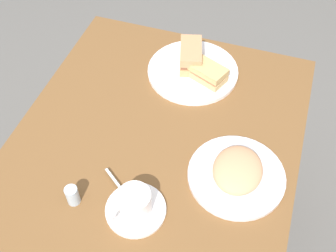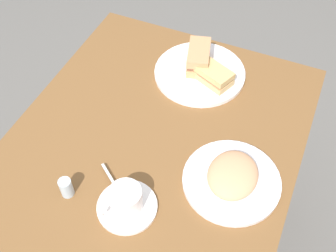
{
  "view_description": "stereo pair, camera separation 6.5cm",
  "coord_description": "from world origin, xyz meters",
  "views": [
    {
      "loc": [
        0.51,
        0.25,
        1.63
      ],
      "look_at": [
        -0.18,
        0.03,
        0.73
      ],
      "focal_mm": 44.63,
      "sensor_mm": 36.0,
      "label": 1
    },
    {
      "loc": [
        0.49,
        0.31,
        1.63
      ],
      "look_at": [
        -0.18,
        0.03,
        0.73
      ],
      "focal_mm": 44.63,
      "sensor_mm": 36.0,
      "label": 2
    }
  ],
  "objects": [
    {
      "name": "coffee_cup",
      "position": [
        0.08,
        0.03,
        0.75
      ],
      "size": [
        0.1,
        0.08,
        0.07
      ],
      "color": "white",
      "rests_on": "coffee_saucer"
    },
    {
      "name": "side_plate",
      "position": [
        -0.1,
        0.24,
        0.71
      ],
      "size": [
        0.25,
        0.25,
        0.01
      ],
      "primitive_type": "cylinder",
      "color": "white",
      "rests_on": "dining_table"
    },
    {
      "name": "sandwich_plate",
      "position": [
        -0.44,
        0.02,
        0.71
      ],
      "size": [
        0.29,
        0.29,
        0.01
      ],
      "primitive_type": "cylinder",
      "color": "white",
      "rests_on": "dining_table"
    },
    {
      "name": "coffee_saucer",
      "position": [
        0.07,
        0.03,
        0.71
      ],
      "size": [
        0.15,
        0.15,
        0.01
      ],
      "primitive_type": "cylinder",
      "color": "white",
      "rests_on": "dining_table"
    },
    {
      "name": "spoon",
      "position": [
        0.03,
        -0.03,
        0.71
      ],
      "size": [
        0.07,
        0.09,
        0.01
      ],
      "color": "silver",
      "rests_on": "coffee_saucer"
    },
    {
      "name": "sandwich_front",
      "position": [
        -0.46,
        0.01,
        0.75
      ],
      "size": [
        0.14,
        0.1,
        0.07
      ],
      "color": "tan",
      "rests_on": "sandwich_plate"
    },
    {
      "name": "side_food_pile",
      "position": [
        -0.1,
        0.24,
        0.74
      ],
      "size": [
        0.15,
        0.13,
        0.04
      ],
      "primitive_type": "ellipsoid",
      "color": "tan",
      "rests_on": "side_plate"
    },
    {
      "name": "dining_table",
      "position": [
        0.0,
        0.0,
        0.61
      ],
      "size": [
        1.23,
        0.78,
        0.7
      ],
      "color": "brown",
      "rests_on": "ground_plane"
    },
    {
      "name": "sandwich_back",
      "position": [
        -0.41,
        0.07,
        0.74
      ],
      "size": [
        0.11,
        0.14,
        0.05
      ],
      "color": "tan",
      "rests_on": "sandwich_plate"
    },
    {
      "name": "salt_shaker",
      "position": [
        0.1,
        -0.13,
        0.73
      ],
      "size": [
        0.03,
        0.03,
        0.06
      ],
      "primitive_type": "cylinder",
      "color": "silver",
      "rests_on": "dining_table"
    }
  ]
}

